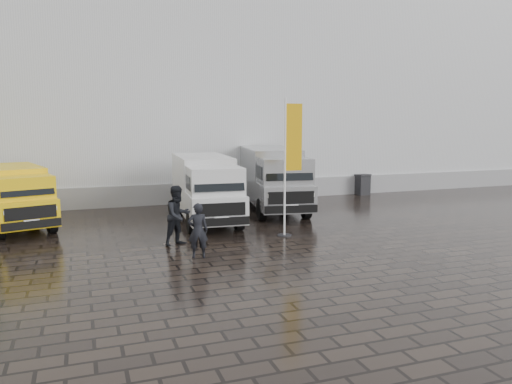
# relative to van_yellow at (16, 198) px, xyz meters

# --- Properties ---
(ground) EXTENTS (120.00, 120.00, 0.00)m
(ground) POSITION_rel_van_yellow_xyz_m (8.97, -4.50, -1.15)
(ground) COLOR black
(ground) RESTS_ON ground
(exhibition_hall) EXTENTS (44.00, 16.00, 12.00)m
(exhibition_hall) POSITION_rel_van_yellow_xyz_m (10.97, 11.50, 4.85)
(exhibition_hall) COLOR silver
(exhibition_hall) RESTS_ON ground
(hall_plinth) EXTENTS (44.00, 0.15, 1.00)m
(hall_plinth) POSITION_rel_van_yellow_xyz_m (10.97, 3.45, -0.65)
(hall_plinth) COLOR gray
(hall_plinth) RESTS_ON ground
(van_yellow) EXTENTS (3.22, 5.34, 2.31)m
(van_yellow) POSITION_rel_van_yellow_xyz_m (0.00, 0.00, 0.00)
(van_yellow) COLOR yellow
(van_yellow) RESTS_ON ground
(van_white) EXTENTS (2.40, 6.12, 2.60)m
(van_white) POSITION_rel_van_yellow_xyz_m (7.02, -1.17, 0.15)
(van_white) COLOR silver
(van_white) RESTS_ON ground
(van_silver) EXTENTS (3.15, 6.66, 2.77)m
(van_silver) POSITION_rel_van_yellow_xyz_m (10.48, 0.20, 0.23)
(van_silver) COLOR #9C9DA0
(van_silver) RESTS_ON ground
(flagpole) EXTENTS (0.88, 0.50, 4.81)m
(flagpole) POSITION_rel_van_yellow_xyz_m (9.21, -4.52, 1.52)
(flagpole) COLOR black
(flagpole) RESTS_ON ground
(wheelie_bin) EXTENTS (0.70, 0.70, 1.12)m
(wheelie_bin) POSITION_rel_van_yellow_xyz_m (16.85, 3.09, -0.59)
(wheelie_bin) COLOR black
(wheelie_bin) RESTS_ON ground
(person_front) EXTENTS (0.66, 0.49, 1.65)m
(person_front) POSITION_rel_van_yellow_xyz_m (5.51, -6.28, -0.33)
(person_front) COLOR black
(person_front) RESTS_ON ground
(person_tent) EXTENTS (1.19, 1.10, 1.96)m
(person_tent) POSITION_rel_van_yellow_xyz_m (5.25, -4.57, -0.17)
(person_tent) COLOR black
(person_tent) RESTS_ON ground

